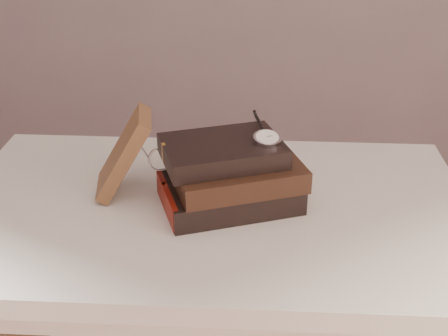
{
  "coord_description": "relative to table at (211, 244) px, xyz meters",
  "views": [
    {
      "loc": [
        0.08,
        -0.65,
        1.35
      ],
      "look_at": [
        0.02,
        0.36,
        0.82
      ],
      "focal_mm": 48.34,
      "sensor_mm": 36.0,
      "label": 1
    }
  ],
  "objects": [
    {
      "name": "pocket_watch",
      "position": [
        0.1,
        0.02,
        0.23
      ],
      "size": [
        0.07,
        0.16,
        0.02
      ],
      "color": "silver",
      "rests_on": "book_stack"
    },
    {
      "name": "book_stack",
      "position": [
        0.04,
        0.01,
        0.15
      ],
      "size": [
        0.3,
        0.25,
        0.13
      ],
      "color": "black",
      "rests_on": "table"
    },
    {
      "name": "eyeglasses",
      "position": [
        -0.08,
        0.06,
        0.16
      ],
      "size": [
        0.14,
        0.15,
        0.05
      ],
      "color": "silver",
      "rests_on": "book_stack"
    },
    {
      "name": "table",
      "position": [
        0.0,
        0.0,
        0.0
      ],
      "size": [
        1.0,
        0.6,
        0.75
      ],
      "color": "beige",
      "rests_on": "ground"
    },
    {
      "name": "journal",
      "position": [
        -0.17,
        0.04,
        0.18
      ],
      "size": [
        0.13,
        0.13,
        0.17
      ],
      "primitive_type": "cube",
      "rotation": [
        0.0,
        0.54,
        0.17
      ],
      "color": "#472C1B",
      "rests_on": "table"
    }
  ]
}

